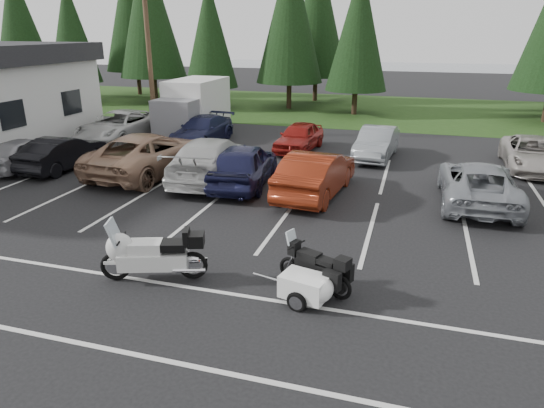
{
  "coord_description": "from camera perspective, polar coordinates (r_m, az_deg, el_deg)",
  "views": [
    {
      "loc": [
        4.18,
        -12.32,
        5.57
      ],
      "look_at": [
        0.66,
        -0.5,
        1.11
      ],
      "focal_mm": 32.0,
      "sensor_mm": 36.0,
      "label": 1
    }
  ],
  "objects": [
    {
      "name": "touring_motorcycle",
      "position": [
        11.57,
        -13.85,
        -5.26
      ],
      "size": [
        2.88,
        1.68,
        1.53
      ],
      "primitive_type": null,
      "rotation": [
        0.0,
        0.0,
        0.32
      ],
      "color": "silver",
      "rests_on": "ground"
    },
    {
      "name": "ground",
      "position": [
        14.15,
        -1.98,
        -3.29
      ],
      "size": [
        120.0,
        120.0,
        0.0
      ],
      "primitive_type": "plane",
      "color": "black",
      "rests_on": "ground"
    },
    {
      "name": "car_near_4",
      "position": [
        18.17,
        -3.35,
        4.68
      ],
      "size": [
        2.37,
        4.92,
        1.62
      ],
      "primitive_type": "imported",
      "rotation": [
        0.0,
        0.0,
        3.24
      ],
      "color": "#17193B",
      "rests_on": "ground"
    },
    {
      "name": "conifer_4",
      "position": [
        36.4,
        2.13,
        21.4
      ],
      "size": [
        4.8,
        4.8,
        11.17
      ],
      "color": "#332316",
      "rests_on": "ground"
    },
    {
      "name": "utility_pole",
      "position": [
        28.16,
        -14.33,
        17.54
      ],
      "size": [
        1.6,
        0.26,
        9.0
      ],
      "color": "#473321",
      "rests_on": "ground"
    },
    {
      "name": "car_near_2",
      "position": [
        20.3,
        -14.32,
        5.79
      ],
      "size": [
        3.2,
        6.19,
        1.67
      ],
      "primitive_type": "imported",
      "rotation": [
        0.0,
        0.0,
        3.07
      ],
      "color": "#8F6C53",
      "rests_on": "ground"
    },
    {
      "name": "conifer_5",
      "position": [
        34.17,
        10.17,
        19.71
      ],
      "size": [
        4.14,
        4.14,
        9.63
      ],
      "color": "#332316",
      "rests_on": "ground"
    },
    {
      "name": "car_near_1",
      "position": [
        22.16,
        -23.4,
        5.53
      ],
      "size": [
        1.56,
        4.22,
        1.38
      ],
      "primitive_type": "imported",
      "rotation": [
        0.0,
        0.0,
        3.12
      ],
      "color": "black",
      "rests_on": "ground"
    },
    {
      "name": "car_far_0",
      "position": [
        26.95,
        -17.49,
        8.73
      ],
      "size": [
        2.69,
        5.6,
        1.54
      ],
      "primitive_type": "imported",
      "rotation": [
        0.0,
        0.0,
        -0.03
      ],
      "color": "beige",
      "rests_on": "ground"
    },
    {
      "name": "car_near_5",
      "position": [
        17.1,
        5.2,
        3.6
      ],
      "size": [
        2.15,
        4.96,
        1.59
      ],
      "primitive_type": "imported",
      "rotation": [
        0.0,
        0.0,
        3.04
      ],
      "color": "maroon",
      "rests_on": "ground"
    },
    {
      "name": "lake_water",
      "position": [
        67.55,
        16.92,
        14.34
      ],
      "size": [
        70.0,
        50.0,
        0.02
      ],
      "primitive_type": "cube",
      "color": "slate",
      "rests_on": "ground"
    },
    {
      "name": "car_far_4",
      "position": [
        22.99,
        28.36,
        5.19
      ],
      "size": [
        2.39,
        4.88,
        1.34
      ],
      "primitive_type": "imported",
      "rotation": [
        0.0,
        0.0,
        -0.04
      ],
      "color": "#A29B95",
      "rests_on": "ground"
    },
    {
      "name": "conifer_3",
      "position": [
        36.77,
        -7.35,
        19.28
      ],
      "size": [
        3.87,
        3.87,
        9.02
      ],
      "color": "#332316",
      "rests_on": "ground"
    },
    {
      "name": "adventure_motorcycle",
      "position": [
        10.9,
        5.01,
        -7.0
      ],
      "size": [
        2.25,
        1.49,
        1.3
      ],
      "primitive_type": null,
      "rotation": [
        0.0,
        0.0,
        -0.39
      ],
      "color": "black",
      "rests_on": "ground"
    },
    {
      "name": "stall_markings",
      "position": [
        15.92,
        0.3,
        -0.57
      ],
      "size": [
        32.0,
        16.0,
        0.01
      ],
      "primitive_type": "cube",
      "color": "silver",
      "rests_on": "ground"
    },
    {
      "name": "conifer_back_a",
      "position": [
        46.18,
        -16.11,
        21.19
      ],
      "size": [
        5.28,
        5.28,
        12.3
      ],
      "color": "#332316",
      "rests_on": "ground"
    },
    {
      "name": "car_far_2",
      "position": [
        23.59,
        3.21,
        7.89
      ],
      "size": [
        1.95,
        4.1,
        1.35
      ],
      "primitive_type": "imported",
      "rotation": [
        0.0,
        0.0,
        -0.09
      ],
      "color": "maroon",
      "rests_on": "ground"
    },
    {
      "name": "conifer_back_b",
      "position": [
        40.66,
        5.35,
        21.51
      ],
      "size": [
        4.97,
        4.97,
        11.58
      ],
      "color": "#332316",
      "rests_on": "ground"
    },
    {
      "name": "car_near_6",
      "position": [
        17.61,
        23.09,
        2.27
      ],
      "size": [
        2.43,
        5.16,
        1.43
      ],
      "primitive_type": "imported",
      "rotation": [
        0.0,
        0.0,
        3.15
      ],
      "color": "gray",
      "rests_on": "ground"
    },
    {
      "name": "conifer_1",
      "position": [
        42.53,
        -22.6,
        18.23
      ],
      "size": [
        3.96,
        3.96,
        9.22
      ],
      "color": "#332316",
      "rests_on": "ground"
    },
    {
      "name": "cargo_trailer",
      "position": [
        10.55,
        3.85,
        -9.93
      ],
      "size": [
        1.57,
        1.11,
        0.66
      ],
      "primitive_type": null,
      "rotation": [
        0.0,
        0.0,
        -0.23
      ],
      "color": "white",
      "rests_on": "ground"
    },
    {
      "name": "grass_strip",
      "position": [
        36.98,
        10.09,
        10.94
      ],
      "size": [
        80.0,
        16.0,
        0.01
      ],
      "primitive_type": "cube",
      "color": "#1A3611",
      "rests_on": "ground"
    },
    {
      "name": "car_near_0",
      "position": [
        22.92,
        -27.07,
        5.38
      ],
      "size": [
        1.73,
        4.02,
        1.35
      ],
      "primitive_type": "imported",
      "rotation": [
        0.0,
        0.0,
        3.18
      ],
      "color": "#9A999D",
      "rests_on": "ground"
    },
    {
      "name": "conifer_2",
      "position": [
        40.52,
        -14.28,
        21.29
      ],
      "size": [
        5.1,
        5.1,
        11.89
      ],
      "color": "#332316",
      "rests_on": "ground"
    },
    {
      "name": "conifer_0",
      "position": [
        47.41,
        -27.71,
        18.57
      ],
      "size": [
        4.58,
        4.58,
        10.66
      ],
      "color": "#332316",
      "rests_on": "ground"
    },
    {
      "name": "car_far_1",
      "position": [
        25.48,
        -8.21,
        8.62
      ],
      "size": [
        2.18,
        4.76,
        1.35
      ],
      "primitive_type": "imported",
      "rotation": [
        0.0,
        0.0,
        -0.06
      ],
      "color": "#191C3F",
      "rests_on": "ground"
    },
    {
      "name": "car_far_3",
      "position": [
        22.65,
        12.2,
        7.02
      ],
      "size": [
        1.84,
        4.33,
        1.39
      ],
      "primitive_type": "imported",
      "rotation": [
        0.0,
        0.0,
        -0.09
      ],
      "color": "gray",
      "rests_on": "ground"
    },
    {
      "name": "car_near_3",
      "position": [
        19.01,
        -7.09,
        5.29
      ],
      "size": [
        2.81,
        5.86,
        1.65
      ],
      "primitive_type": "imported",
      "rotation": [
        0.0,
        0.0,
        3.23
      ],
      "color": "#BABAB8",
      "rests_on": "ground"
    },
    {
      "name": "box_truck",
      "position": [
        27.95,
        -9.63,
        11.15
      ],
      "size": [
        2.4,
        5.6,
        2.9
      ],
      "primitive_type": null,
      "color": "silver",
      "rests_on": "ground"
    }
  ]
}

